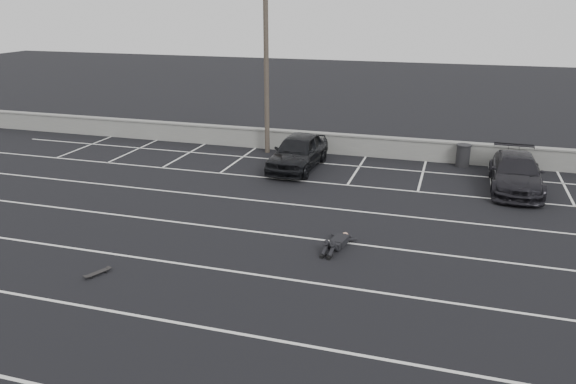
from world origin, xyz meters
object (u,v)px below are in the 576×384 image
(trash_bin, at_px, (463,155))
(car_right, at_px, (516,173))
(car_left, at_px, (298,152))
(utility_pole, at_px, (266,59))
(skateboard, at_px, (97,273))
(person, at_px, (340,238))

(trash_bin, bearing_deg, car_right, -53.63)
(car_right, bearing_deg, car_left, 178.42)
(utility_pole, relative_size, skateboard, 13.37)
(car_left, relative_size, trash_bin, 4.45)
(car_left, bearing_deg, car_right, 0.61)
(car_left, distance_m, car_right, 9.63)
(person, relative_size, skateboard, 3.55)
(person, distance_m, skateboard, 7.59)
(trash_bin, bearing_deg, person, -109.46)
(utility_pole, xyz_separation_m, skateboard, (-0.25, -14.56, -4.72))
(car_right, xyz_separation_m, skateboard, (-12.23, -11.89, -0.66))
(car_left, height_order, trash_bin, car_left)
(car_left, bearing_deg, skateboard, -99.65)
(utility_pole, relative_size, person, 3.77)
(car_left, xyz_separation_m, skateboard, (-2.61, -12.20, -0.76))
(person, xyz_separation_m, skateboard, (-6.33, -4.18, -0.17))
(utility_pole, relative_size, trash_bin, 8.72)
(skateboard, bearing_deg, car_left, 101.88)
(car_left, relative_size, utility_pole, 0.51)
(car_right, height_order, trash_bin, car_right)
(trash_bin, xyz_separation_m, person, (-3.75, -10.62, -0.31))
(car_right, relative_size, person, 2.00)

